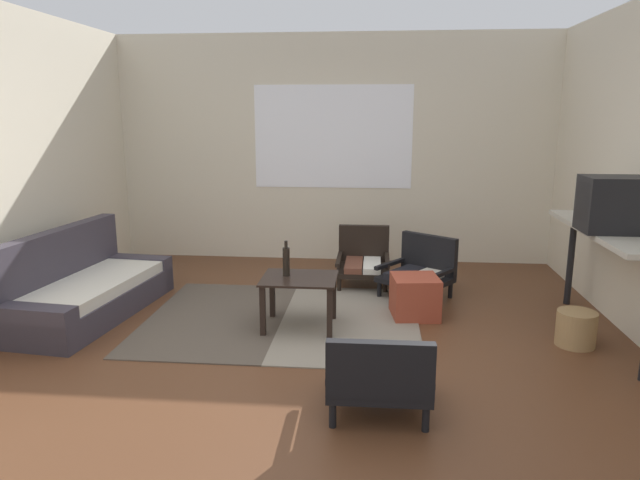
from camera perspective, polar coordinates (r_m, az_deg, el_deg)
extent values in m
plane|color=#56331E|center=(4.39, -1.79, -11.65)|extent=(7.80, 7.80, 0.00)
cube|color=beige|center=(7.06, 1.31, 8.92)|extent=(5.60, 0.12, 2.70)
cube|color=white|center=(6.99, 1.27, 10.14)|extent=(1.88, 0.01, 1.21)
cube|color=#4C4238|center=(5.28, -10.16, -7.50)|extent=(1.19, 1.93, 0.01)
cube|color=gray|center=(5.10, 2.96, -8.05)|extent=(1.19, 1.93, 0.01)
cube|color=#38333D|center=(5.63, -21.65, -5.73)|extent=(0.93, 1.84, 0.24)
cube|color=beige|center=(5.56, -21.53, -4.11)|extent=(0.81, 1.65, 0.10)
cube|color=#38333D|center=(5.72, -24.53, -2.32)|extent=(0.33, 1.77, 0.65)
cube|color=#38333D|center=(6.26, -17.74, -3.09)|extent=(0.76, 0.26, 0.35)
cube|color=#38333D|center=(5.01, -26.69, -7.76)|extent=(0.76, 0.26, 0.35)
cube|color=black|center=(4.84, -2.05, -3.81)|extent=(0.63, 0.52, 0.02)
cube|color=black|center=(5.16, -4.73, -5.39)|extent=(0.04, 0.04, 0.43)
cube|color=black|center=(5.09, 1.36, -5.59)|extent=(0.04, 0.04, 0.43)
cube|color=black|center=(4.74, -5.68, -7.03)|extent=(0.04, 0.04, 0.43)
cube|color=black|center=(4.67, 0.96, -7.28)|extent=(0.04, 0.04, 0.43)
cylinder|color=black|center=(5.90, 6.46, -4.55)|extent=(0.04, 0.04, 0.14)
cylinder|color=black|center=(5.91, 1.92, -4.45)|extent=(0.04, 0.04, 0.14)
cylinder|color=black|center=(6.41, 6.39, -3.16)|extent=(0.04, 0.04, 0.14)
cylinder|color=black|center=(6.42, 2.22, -3.06)|extent=(0.04, 0.04, 0.14)
cube|color=black|center=(6.13, 4.26, -2.92)|extent=(0.55, 0.61, 0.05)
cube|color=silver|center=(6.09, 5.17, -2.49)|extent=(0.18, 0.55, 0.06)
cube|color=brown|center=(6.10, 3.37, -2.45)|extent=(0.18, 0.55, 0.06)
cube|color=black|center=(6.34, 4.36, -0.31)|extent=(0.55, 0.07, 0.40)
cube|color=black|center=(6.10, 6.66, -1.92)|extent=(0.04, 0.61, 0.04)
cube|color=black|center=(6.11, 1.90, -1.82)|extent=(0.04, 0.61, 0.04)
cylinder|color=black|center=(3.96, 1.74, -13.24)|extent=(0.04, 0.04, 0.16)
cylinder|color=black|center=(3.97, 9.71, -13.35)|extent=(0.04, 0.04, 0.16)
cylinder|color=black|center=(3.50, 1.26, -16.87)|extent=(0.04, 0.04, 0.16)
cylinder|color=black|center=(3.52, 10.41, -16.97)|extent=(0.04, 0.04, 0.16)
cube|color=black|center=(3.68, 5.82, -13.61)|extent=(0.62, 0.60, 0.05)
cube|color=beige|center=(3.67, 4.11, -12.68)|extent=(0.21, 0.53, 0.06)
cube|color=brown|center=(3.68, 7.55, -12.72)|extent=(0.21, 0.53, 0.06)
cube|color=black|center=(3.35, 5.96, -12.64)|extent=(0.62, 0.08, 0.34)
cube|color=black|center=(3.63, 1.21, -11.88)|extent=(0.05, 0.59, 0.04)
cube|color=black|center=(3.65, 10.49, -12.01)|extent=(0.05, 0.59, 0.04)
cylinder|color=black|center=(5.47, 10.39, -5.96)|extent=(0.04, 0.04, 0.16)
cylinder|color=black|center=(5.75, 5.87, -4.89)|extent=(0.04, 0.04, 0.16)
cylinder|color=black|center=(5.85, 12.75, -4.86)|extent=(0.04, 0.04, 0.16)
cylinder|color=black|center=(6.11, 8.40, -3.92)|extent=(0.04, 0.04, 0.16)
cube|color=black|center=(5.76, 9.38, -3.89)|extent=(0.81, 0.79, 0.05)
cube|color=beige|center=(5.68, 10.20, -3.60)|extent=(0.44, 0.50, 0.06)
cube|color=black|center=(5.79, 8.40, -3.22)|extent=(0.44, 0.50, 0.06)
cube|color=black|center=(5.90, 10.70, -1.35)|extent=(0.53, 0.42, 0.39)
cube|color=black|center=(5.59, 11.89, -3.29)|extent=(0.35, 0.45, 0.04)
cube|color=black|center=(5.88, 7.07, -2.31)|extent=(0.35, 0.45, 0.04)
cube|color=#993D28|center=(5.24, 9.35, -5.55)|extent=(0.45, 0.45, 0.37)
cube|color=#B2AD9E|center=(5.09, 26.71, 0.81)|extent=(0.44, 1.75, 0.04)
cylinder|color=black|center=(5.93, 23.52, -1.84)|extent=(0.06, 0.06, 0.86)
cube|color=black|center=(4.93, 27.53, 3.12)|extent=(0.56, 0.35, 0.42)
cube|color=black|center=(4.83, 24.56, 3.49)|extent=(0.01, 0.28, 0.30)
cylinder|color=brown|center=(5.35, 25.72, 2.66)|extent=(0.22, 0.22, 0.19)
cylinder|color=brown|center=(5.33, 25.86, 4.16)|extent=(0.08, 0.08, 0.10)
cylinder|color=black|center=(4.86, -3.36, -2.16)|extent=(0.06, 0.06, 0.24)
cylinder|color=black|center=(4.83, -3.38, -0.43)|extent=(0.03, 0.03, 0.06)
cylinder|color=#9E7A4C|center=(4.99, 23.97, -7.99)|extent=(0.30, 0.30, 0.28)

